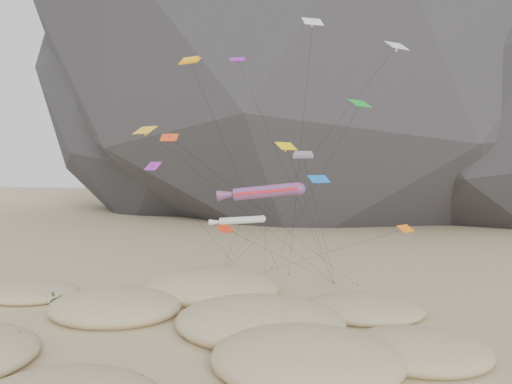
% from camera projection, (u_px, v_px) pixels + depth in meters
% --- Properties ---
extents(ground, '(500.00, 500.00, 0.00)m').
position_uv_depth(ground, '(198.00, 348.00, 40.62)').
color(ground, '#CCB789').
rests_on(ground, ground).
extents(dunes, '(51.56, 40.24, 3.81)m').
position_uv_depth(dunes, '(190.00, 323.00, 44.76)').
color(dunes, '#CCB789').
rests_on(dunes, ground).
extents(dune_grass, '(41.68, 30.30, 1.52)m').
position_uv_depth(dune_grass, '(207.00, 322.00, 44.69)').
color(dune_grass, black).
rests_on(dune_grass, ground).
extents(kite_stakes, '(23.76, 6.53, 0.30)m').
position_uv_depth(kite_stakes, '(265.00, 280.00, 63.92)').
color(kite_stakes, '#3F2D1E').
rests_on(kite_stakes, ground).
extents(rainbow_tube_kite, '(8.42, 18.60, 13.34)m').
position_uv_depth(rainbow_tube_kite, '(263.00, 192.00, 47.03)').
color(rainbow_tube_kite, red).
rests_on(rainbow_tube_kite, ground).
extents(white_tube_kite, '(8.52, 14.54, 9.77)m').
position_uv_depth(white_tube_kite, '(238.00, 220.00, 51.59)').
color(white_tube_kite, silver).
rests_on(white_tube_kite, ground).
extents(orange_parafoil, '(9.36, 14.23, 26.34)m').
position_uv_depth(orange_parafoil, '(191.00, 65.00, 52.57)').
color(orange_parafoil, '#FBA50D').
rests_on(orange_parafoil, ground).
extents(multi_parafoil, '(4.12, 12.19, 16.33)m').
position_uv_depth(multi_parafoil, '(304.00, 157.00, 50.19)').
color(multi_parafoil, red).
rests_on(multi_parafoil, ground).
extents(delta_kites, '(29.73, 24.29, 30.01)m').
position_uv_depth(delta_kites, '(273.00, 134.00, 50.47)').
color(delta_kites, purple).
rests_on(delta_kites, ground).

